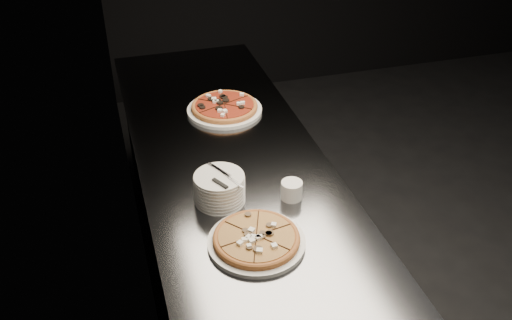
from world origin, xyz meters
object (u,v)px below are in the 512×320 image
object	(u,v)px
pizza_mushroom	(256,239)
plate_stack	(219,188)
ramekin	(292,190)
counter	(238,256)
pizza_tomato	(225,107)
cutlery	(222,177)

from	to	relation	value
pizza_mushroom	plate_stack	distance (m)	0.27
pizza_mushroom	ramekin	distance (m)	0.28
ramekin	plate_stack	bearing A→B (deg)	167.22
counter	pizza_tomato	distance (m)	0.67
pizza_mushroom	ramekin	xyz separation A→B (m)	(0.19, 0.20, 0.02)
plate_stack	cutlery	world-z (taller)	cutlery
pizza_mushroom	cutlery	bearing A→B (deg)	102.17
counter	ramekin	bearing A→B (deg)	-58.35
plate_stack	ramekin	xyz separation A→B (m)	(0.25, -0.06, -0.02)
pizza_mushroom	ramekin	bearing A→B (deg)	46.68
counter	pizza_tomato	world-z (taller)	pizza_tomato
plate_stack	pizza_tomato	bearing A→B (deg)	74.82
pizza_tomato	ramekin	xyz separation A→B (m)	(0.08, -0.70, 0.01)
pizza_tomato	ramekin	bearing A→B (deg)	-83.63
plate_stack	pizza_mushroom	bearing A→B (deg)	-76.94
counter	ramekin	xyz separation A→B (m)	(0.15, -0.24, 0.50)
pizza_tomato	plate_stack	size ratio (longest dim) A/B	2.20
pizza_mushroom	plate_stack	bearing A→B (deg)	103.06
pizza_mushroom	plate_stack	size ratio (longest dim) A/B	1.84
cutlery	ramekin	size ratio (longest dim) A/B	2.44
counter	pizza_tomato	xyz separation A→B (m)	(0.07, 0.46, 0.48)
ramekin	counter	bearing A→B (deg)	121.65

